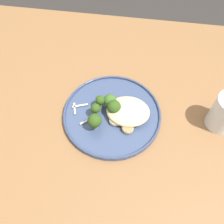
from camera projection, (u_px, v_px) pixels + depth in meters
ground at (101, 189)px, 1.35m from camera, size 6.00×6.00×0.00m
wooden_dining_table at (94, 133)px, 0.79m from camera, size 1.40×1.00×0.74m
dinner_plate at (112, 114)px, 0.73m from camera, size 0.29×0.29×0.02m
noodle_bed at (128, 111)px, 0.71m from camera, size 0.13×0.10×0.04m
seared_scallop_right_edge at (115, 119)px, 0.70m from camera, size 0.04×0.04×0.01m
seared_scallop_large_seared at (131, 113)px, 0.71m from camera, size 0.03×0.03×0.02m
seared_scallop_on_noodles at (128, 128)px, 0.69m from camera, size 0.03×0.03×0.01m
seared_scallop_half_hidden at (140, 110)px, 0.72m from camera, size 0.03×0.03×0.02m
seared_scallop_center_golden at (120, 111)px, 0.72m from camera, size 0.04×0.04×0.01m
broccoli_floret_beside_noodles at (95, 121)px, 0.67m from camera, size 0.04×0.04×0.06m
broccoli_floret_right_tilted at (96, 109)px, 0.70m from camera, size 0.03×0.03×0.05m
broccoli_floret_center_pile at (110, 101)px, 0.72m from camera, size 0.04×0.04×0.05m
broccoli_floret_tall_stalk at (100, 101)px, 0.71m from camera, size 0.03×0.03×0.05m
broccoli_floret_rear_charred at (114, 107)px, 0.70m from camera, size 0.04×0.04×0.06m
onion_sliver_short_strip at (80, 106)px, 0.74m from camera, size 0.05×0.02×0.00m
onion_sliver_pale_crescent at (89, 120)px, 0.71m from camera, size 0.05×0.04×0.00m
onion_sliver_long_sliver at (75, 109)px, 0.73m from camera, size 0.02×0.04×0.00m
water_glass at (224, 114)px, 0.68m from camera, size 0.08×0.08×0.11m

